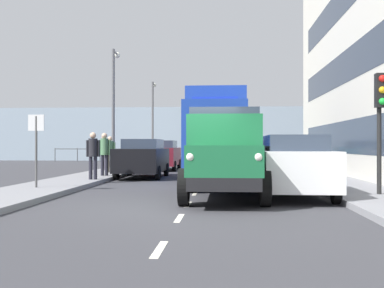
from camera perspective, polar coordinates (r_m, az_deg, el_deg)
The scene contains 23 objects.
ground_plane at distance 20.32m, azimuth 1.46°, elevation -4.24°, with size 80.00×80.00×0.00m, color #38383D.
sidewalk_left at distance 20.68m, azimuth 15.09°, elevation -3.96°, with size 2.28×42.00×0.15m, color gray.
sidewalk_right at distance 21.11m, azimuth -11.90°, elevation -3.88°, with size 2.28×42.00×0.15m, color gray.
road_centreline_markings at distance 19.41m, azimuth 1.33°, elevation -4.42°, with size 0.12×36.86×0.01m.
sea_horizon at distance 44.28m, azimuth 2.87°, elevation 1.22°, with size 80.00×0.80×5.00m, color #8C9EAD.
seawall_railing at distance 40.67m, azimuth 2.77°, elevation -0.89°, with size 28.08×0.08×1.20m.
truck_vintage_green at distance 12.64m, azimuth 3.90°, elevation -1.39°, with size 2.17×5.64×2.43m.
lorry_cargo_blue at distance 21.07m, azimuth 2.97°, elevation 1.55°, with size 2.58×8.20×3.87m.
car_white_kerbside_near at distance 13.43m, azimuth 12.01°, elevation -2.52°, with size 1.92×4.34×1.72m.
car_navy_kerbside_1 at distance 19.04m, azimuth 9.66°, elevation -1.82°, with size 1.81×4.50×1.72m.
car_silver_kerbside_2 at distance 24.75m, azimuth 8.36°, elevation -1.43°, with size 1.90×4.06×1.72m.
car_teal_kerbside_3 at distance 30.17m, azimuth 7.59°, elevation -1.19°, with size 1.89×4.49×1.72m.
car_black_oppositeside_0 at distance 21.35m, azimuth -5.92°, elevation -1.63°, with size 1.96×4.42×1.72m.
car_maroon_oppositeside_1 at distance 27.68m, azimuth -3.62°, elevation -1.29°, with size 1.91×4.28×1.72m.
pedestrian_couple_b at distance 18.48m, azimuth -11.77°, elevation -0.89°, with size 0.53×0.34×1.79m.
pedestrian_couple_a at distance 20.68m, azimuth -10.44°, elevation -0.75°, with size 0.53×0.34×1.83m.
pedestrian_strolling at distance 23.09m, azimuth -9.80°, elevation -0.85°, with size 0.53×0.34×1.73m.
pedestrian_with_bag at distance 25.10m, azimuth -10.51°, elevation -0.63°, with size 0.53×0.34×1.83m.
pedestrian_by_lamp at distance 27.74m, azimuth -7.93°, elevation -0.80°, with size 0.53×0.34×1.67m.
traffic_light_near at distance 13.57m, azimuth 21.63°, elevation 4.17°, with size 0.28×0.41×3.20m.
lamp_post_promenade at distance 24.70m, azimuth -9.32°, elevation 5.45°, with size 0.32×1.14×6.20m.
lamp_post_far at distance 37.18m, azimuth -4.71°, elevation 3.60°, with size 0.32×1.14×6.23m.
street_sign at distance 15.47m, azimuth -18.16°, elevation 0.71°, with size 0.50×0.07×2.25m.
Camera 1 is at (-0.93, 11.04, 1.46)m, focal length 44.53 mm.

